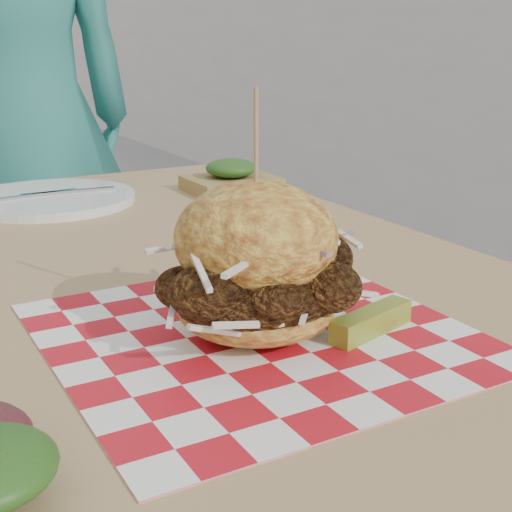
{
  "coord_description": "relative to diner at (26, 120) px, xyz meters",
  "views": [
    {
      "loc": [
        -0.46,
        -0.71,
        1.01
      ],
      "look_at": [
        -0.16,
        -0.19,
        0.82
      ],
      "focal_mm": 50.0,
      "sensor_mm": 36.0,
      "label": 1
    }
  ],
  "objects": [
    {
      "name": "place_setting",
      "position": [
        -0.11,
        -0.68,
        -0.05
      ],
      "size": [
        0.27,
        0.27,
        0.02
      ],
      "color": "white",
      "rests_on": "patio_table"
    },
    {
      "name": "paper_liner",
      "position": [
        -0.09,
        -1.31,
        -0.06
      ],
      "size": [
        0.36,
        0.36,
        0.0
      ],
      "primitive_type": "cube",
      "color": "red",
      "rests_on": "patio_table"
    },
    {
      "name": "sandwich",
      "position": [
        -0.09,
        -1.31,
        0.0
      ],
      "size": [
        0.19,
        0.19,
        0.22
      ],
      "color": "gold",
      "rests_on": "paper_liner"
    },
    {
      "name": "kraft_tray",
      "position": [
        0.19,
        -0.74,
        -0.04
      ],
      "size": [
        0.15,
        0.12,
        0.06
      ],
      "color": "olive",
      "rests_on": "patio_table"
    },
    {
      "name": "pickle_spear",
      "position": [
        0.0,
        -1.36,
        -0.05
      ],
      "size": [
        0.1,
        0.05,
        0.02
      ],
      "primitive_type": "cube",
      "rotation": [
        0.0,
        0.0,
        0.26
      ],
      "color": "#A3A530",
      "rests_on": "paper_liner"
    },
    {
      "name": "patio_table",
      "position": [
        -0.11,
        -1.08,
        -0.14
      ],
      "size": [
        0.8,
        1.2,
        0.75
      ],
      "color": "tan",
      "rests_on": "ground"
    },
    {
      "name": "diner",
      "position": [
        0.0,
        0.0,
        0.0
      ],
      "size": [
        0.61,
        0.42,
        1.62
      ],
      "primitive_type": "imported",
      "rotation": [
        0.0,
        0.0,
        3.19
      ],
      "color": "teal",
      "rests_on": "ground"
    }
  ]
}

